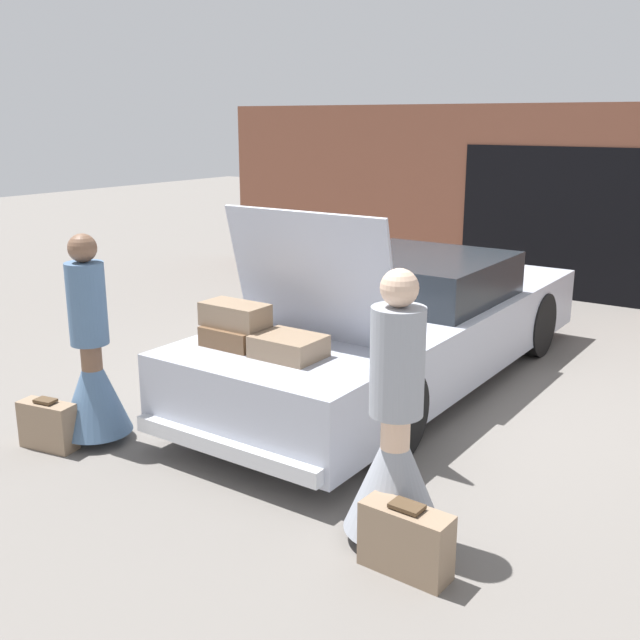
{
  "coord_description": "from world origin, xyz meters",
  "views": [
    {
      "loc": [
        3.41,
        -6.38,
        2.59
      ],
      "look_at": [
        0.0,
        -1.45,
        0.97
      ],
      "focal_mm": 42.0,
      "sensor_mm": 36.0,
      "label": 1
    }
  ],
  "objects_px": {
    "car": "(403,326)",
    "suitcase_beside_left_person": "(48,425)",
    "person_right": "(395,448)",
    "suitcase_beside_right_person": "(406,540)",
    "person_left": "(92,369)"
  },
  "relations": [
    {
      "from": "car",
      "to": "suitcase_beside_left_person",
      "type": "relative_size",
      "value": 10.7
    },
    {
      "from": "suitcase_beside_left_person",
      "to": "person_right",
      "type": "bearing_deg",
      "value": 7.65
    },
    {
      "from": "suitcase_beside_right_person",
      "to": "person_left",
      "type": "bearing_deg",
      "value": 176.19
    },
    {
      "from": "suitcase_beside_left_person",
      "to": "suitcase_beside_right_person",
      "type": "xyz_separation_m",
      "value": [
        3.19,
        0.12,
        0.01
      ]
    },
    {
      "from": "suitcase_beside_left_person",
      "to": "car",
      "type": "bearing_deg",
      "value": 62.58
    },
    {
      "from": "car",
      "to": "person_left",
      "type": "distance_m",
      "value": 3.04
    },
    {
      "from": "car",
      "to": "person_right",
      "type": "xyz_separation_m",
      "value": [
        1.38,
        -2.64,
        0.04
      ]
    },
    {
      "from": "person_left",
      "to": "suitcase_beside_right_person",
      "type": "bearing_deg",
      "value": 75.93
    },
    {
      "from": "car",
      "to": "suitcase_beside_right_person",
      "type": "relative_size",
      "value": 9.7
    },
    {
      "from": "car",
      "to": "suitcase_beside_right_person",
      "type": "bearing_deg",
      "value": -60.93
    },
    {
      "from": "car",
      "to": "suitcase_beside_right_person",
      "type": "distance_m",
      "value": 3.35
    },
    {
      "from": "suitcase_beside_left_person",
      "to": "person_left",
      "type": "bearing_deg",
      "value": 58.39
    },
    {
      "from": "person_left",
      "to": "person_right",
      "type": "xyz_separation_m",
      "value": [
        2.76,
        0.07,
        0.0
      ]
    },
    {
      "from": "car",
      "to": "person_right",
      "type": "bearing_deg",
      "value": -62.36
    },
    {
      "from": "suitcase_beside_left_person",
      "to": "suitcase_beside_right_person",
      "type": "distance_m",
      "value": 3.2
    }
  ]
}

